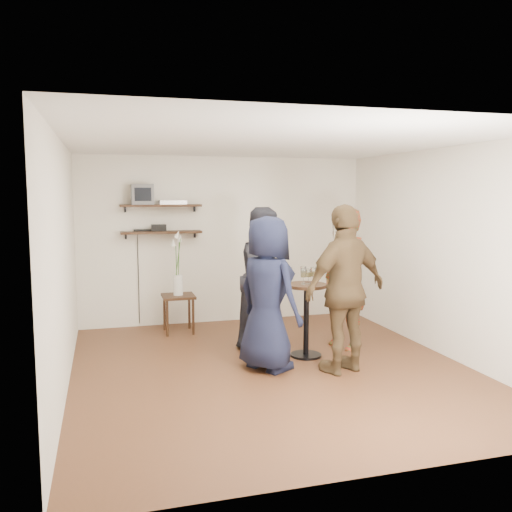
{
  "coord_description": "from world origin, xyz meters",
  "views": [
    {
      "loc": [
        -1.84,
        -5.83,
        2.04
      ],
      "look_at": [
        -0.08,
        0.4,
        1.28
      ],
      "focal_mm": 38.0,
      "sensor_mm": 36.0,
      "label": 1
    }
  ],
  "objects_px": {
    "drinks_table": "(306,310)",
    "person_plaid": "(346,278)",
    "radio": "(159,228)",
    "dvd_deck": "(173,202)",
    "person_brown": "(346,289)",
    "crt_monitor": "(142,194)",
    "person_navy": "(268,294)",
    "person_dark": "(266,277)",
    "side_table": "(178,301)"
  },
  "relations": [
    {
      "from": "dvd_deck",
      "to": "side_table",
      "type": "height_order",
      "value": "dvd_deck"
    },
    {
      "from": "person_dark",
      "to": "person_brown",
      "type": "xyz_separation_m",
      "value": [
        0.56,
        -1.26,
        0.03
      ]
    },
    {
      "from": "side_table",
      "to": "person_dark",
      "type": "bearing_deg",
      "value": -44.19
    },
    {
      "from": "person_dark",
      "to": "person_navy",
      "type": "relative_size",
      "value": 1.04
    },
    {
      "from": "dvd_deck",
      "to": "person_navy",
      "type": "xyz_separation_m",
      "value": [
        0.78,
        -2.36,
        -1.01
      ]
    },
    {
      "from": "dvd_deck",
      "to": "person_dark",
      "type": "height_order",
      "value": "dvd_deck"
    },
    {
      "from": "side_table",
      "to": "drinks_table",
      "type": "xyz_separation_m",
      "value": [
        1.38,
        -1.61,
        0.13
      ]
    },
    {
      "from": "drinks_table",
      "to": "person_navy",
      "type": "relative_size",
      "value": 0.52
    },
    {
      "from": "crt_monitor",
      "to": "person_navy",
      "type": "relative_size",
      "value": 0.18
    },
    {
      "from": "side_table",
      "to": "drinks_table",
      "type": "distance_m",
      "value": 2.12
    },
    {
      "from": "radio",
      "to": "drinks_table",
      "type": "distance_m",
      "value": 2.74
    },
    {
      "from": "person_navy",
      "to": "crt_monitor",
      "type": "bearing_deg",
      "value": -1.43
    },
    {
      "from": "drinks_table",
      "to": "person_plaid",
      "type": "relative_size",
      "value": 0.5
    },
    {
      "from": "dvd_deck",
      "to": "radio",
      "type": "height_order",
      "value": "dvd_deck"
    },
    {
      "from": "dvd_deck",
      "to": "person_brown",
      "type": "bearing_deg",
      "value": -59.2
    },
    {
      "from": "side_table",
      "to": "person_dark",
      "type": "height_order",
      "value": "person_dark"
    },
    {
      "from": "crt_monitor",
      "to": "person_dark",
      "type": "height_order",
      "value": "crt_monitor"
    },
    {
      "from": "side_table",
      "to": "person_brown",
      "type": "distance_m",
      "value": 2.81
    },
    {
      "from": "crt_monitor",
      "to": "radio",
      "type": "relative_size",
      "value": 1.45
    },
    {
      "from": "radio",
      "to": "person_navy",
      "type": "distance_m",
      "value": 2.63
    },
    {
      "from": "drinks_table",
      "to": "person_brown",
      "type": "height_order",
      "value": "person_brown"
    },
    {
      "from": "crt_monitor",
      "to": "person_brown",
      "type": "xyz_separation_m",
      "value": [
        2.04,
        -2.68,
        -1.06
      ]
    },
    {
      "from": "radio",
      "to": "person_plaid",
      "type": "distance_m",
      "value": 2.92
    },
    {
      "from": "radio",
      "to": "person_brown",
      "type": "xyz_separation_m",
      "value": [
        1.81,
        -2.68,
        -0.56
      ]
    },
    {
      "from": "radio",
      "to": "drinks_table",
      "type": "height_order",
      "value": "radio"
    },
    {
      "from": "person_brown",
      "to": "side_table",
      "type": "bearing_deg",
      "value": -73.06
    },
    {
      "from": "dvd_deck",
      "to": "person_brown",
      "type": "height_order",
      "value": "dvd_deck"
    },
    {
      "from": "person_plaid",
      "to": "person_brown",
      "type": "distance_m",
      "value": 1.01
    },
    {
      "from": "person_navy",
      "to": "person_dark",
      "type": "bearing_deg",
      "value": -44.63
    },
    {
      "from": "side_table",
      "to": "person_plaid",
      "type": "xyz_separation_m",
      "value": [
        2.02,
        -1.36,
        0.46
      ]
    },
    {
      "from": "person_navy",
      "to": "side_table",
      "type": "bearing_deg",
      "value": -7.23
    },
    {
      "from": "radio",
      "to": "person_plaid",
      "type": "xyz_separation_m",
      "value": [
        2.24,
        -1.77,
        -0.59
      ]
    },
    {
      "from": "person_dark",
      "to": "drinks_table",
      "type": "bearing_deg",
      "value": -90.0
    },
    {
      "from": "person_plaid",
      "to": "person_brown",
      "type": "relative_size",
      "value": 0.97
    },
    {
      "from": "crt_monitor",
      "to": "side_table",
      "type": "relative_size",
      "value": 0.57
    },
    {
      "from": "drinks_table",
      "to": "person_brown",
      "type": "relative_size",
      "value": 0.48
    },
    {
      "from": "radio",
      "to": "person_dark",
      "type": "xyz_separation_m",
      "value": [
        1.26,
        -1.42,
        -0.59
      ]
    },
    {
      "from": "person_plaid",
      "to": "person_dark",
      "type": "xyz_separation_m",
      "value": [
        -0.99,
        0.35,
        0.0
      ]
    },
    {
      "from": "person_dark",
      "to": "person_navy",
      "type": "xyz_separation_m",
      "value": [
        -0.26,
        -0.94,
        -0.04
      ]
    },
    {
      "from": "side_table",
      "to": "person_plaid",
      "type": "height_order",
      "value": "person_plaid"
    },
    {
      "from": "radio",
      "to": "side_table",
      "type": "height_order",
      "value": "radio"
    },
    {
      "from": "drinks_table",
      "to": "side_table",
      "type": "bearing_deg",
      "value": 130.57
    },
    {
      "from": "crt_monitor",
      "to": "person_brown",
      "type": "bearing_deg",
      "value": -52.66
    },
    {
      "from": "dvd_deck",
      "to": "drinks_table",
      "type": "height_order",
      "value": "dvd_deck"
    },
    {
      "from": "person_brown",
      "to": "person_plaid",
      "type": "bearing_deg",
      "value": -133.5
    },
    {
      "from": "side_table",
      "to": "person_brown",
      "type": "bearing_deg",
      "value": -54.91
    },
    {
      "from": "person_brown",
      "to": "person_dark",
      "type": "bearing_deg",
      "value": -84.28
    },
    {
      "from": "crt_monitor",
      "to": "drinks_table",
      "type": "bearing_deg",
      "value": -47.87
    },
    {
      "from": "radio",
      "to": "side_table",
      "type": "xyz_separation_m",
      "value": [
        0.22,
        -0.42,
        -1.05
      ]
    },
    {
      "from": "radio",
      "to": "person_dark",
      "type": "bearing_deg",
      "value": -48.52
    }
  ]
}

